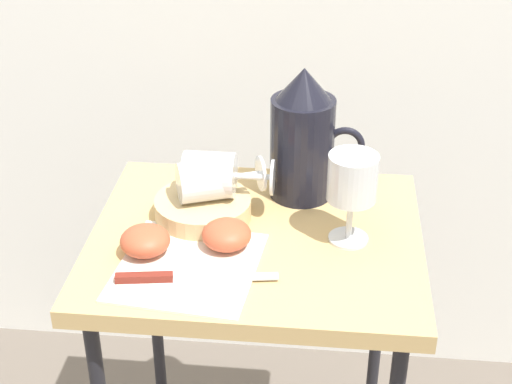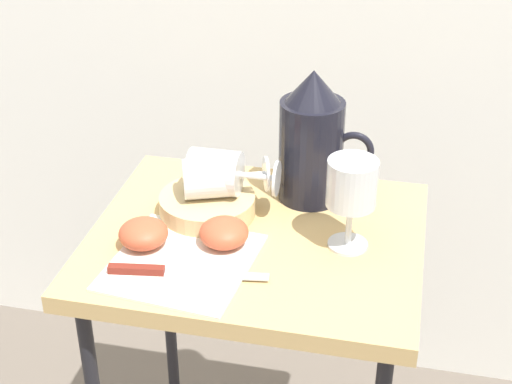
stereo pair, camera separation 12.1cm
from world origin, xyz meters
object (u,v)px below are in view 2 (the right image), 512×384
at_px(pitcher, 312,148).
at_px(apple_half_left, 143,233).
at_px(wine_glass_tipped_near, 210,178).
at_px(apple_half_right, 224,233).
at_px(wine_glass_upright, 351,189).
at_px(table, 256,275).
at_px(wine_glass_tipped_far, 218,172).
at_px(basket_tray, 207,205).
at_px(knife, 164,271).

bearing_deg(pitcher, apple_half_left, -137.38).
height_order(pitcher, wine_glass_tipped_near, pitcher).
bearing_deg(apple_half_right, apple_half_left, -166.61).
bearing_deg(wine_glass_upright, wine_glass_tipped_near, 167.97).
height_order(wine_glass_upright, apple_half_left, wine_glass_upright).
bearing_deg(apple_half_right, table, 46.09).
xyz_separation_m(wine_glass_tipped_far, apple_half_left, (-0.09, -0.13, -0.05)).
distance_m(basket_tray, apple_half_right, 0.10).
distance_m(table, wine_glass_upright, 0.24).
distance_m(pitcher, wine_glass_upright, 0.17).
distance_m(wine_glass_upright, wine_glass_tipped_far, 0.24).
distance_m(wine_glass_tipped_far, knife, 0.21).
relative_size(wine_glass_tipped_near, wine_glass_tipped_far, 1.03).
distance_m(table, wine_glass_tipped_near, 0.18).
xyz_separation_m(table, wine_glass_upright, (0.15, -0.00, 0.19)).
bearing_deg(apple_half_left, table, 23.81).
distance_m(table, wine_glass_tipped_far, 0.19).
xyz_separation_m(pitcher, wine_glass_upright, (0.08, -0.14, 0.01)).
height_order(basket_tray, knife, basket_tray).
distance_m(table, apple_half_left, 0.21).
bearing_deg(wine_glass_tipped_near, table, -28.15).
bearing_deg(wine_glass_upright, knife, -152.15).
bearing_deg(table, apple_half_right, -133.91).
bearing_deg(apple_half_left, basket_tray, 58.92).
relative_size(wine_glass_upright, knife, 0.63).
height_order(wine_glass_tipped_near, wine_glass_tipped_far, wine_glass_tipped_far).
bearing_deg(wine_glass_tipped_near, knife, -96.55).
bearing_deg(knife, wine_glass_tipped_near, 83.45).
distance_m(wine_glass_tipped_near, apple_half_left, 0.15).
distance_m(table, knife, 0.20).
bearing_deg(pitcher, wine_glass_tipped_far, -151.65).
relative_size(basket_tray, wine_glass_tipped_near, 1.04).
distance_m(basket_tray, wine_glass_tipped_far, 0.06).
relative_size(wine_glass_upright, apple_half_left, 1.95).
height_order(table, basket_tray, basket_tray).
relative_size(basket_tray, wine_glass_upright, 1.07).
height_order(apple_half_right, knife, apple_half_right).
distance_m(wine_glass_tipped_near, wine_glass_tipped_far, 0.02).
distance_m(wine_glass_upright, knife, 0.31).
bearing_deg(knife, table, 51.84).
xyz_separation_m(table, apple_half_right, (-0.04, -0.04, 0.11)).
xyz_separation_m(wine_glass_tipped_near, apple_half_right, (0.05, -0.09, -0.04)).
bearing_deg(wine_glass_upright, pitcher, 120.03).
relative_size(basket_tray, apple_half_right, 2.07).
bearing_deg(table, knife, -128.16).
height_order(table, apple_half_right, apple_half_right).
distance_m(basket_tray, wine_glass_tipped_near, 0.05).
bearing_deg(wine_glass_tipped_far, apple_half_right, -70.51).
distance_m(basket_tray, apple_half_left, 0.14).
bearing_deg(apple_half_left, knife, -50.74).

